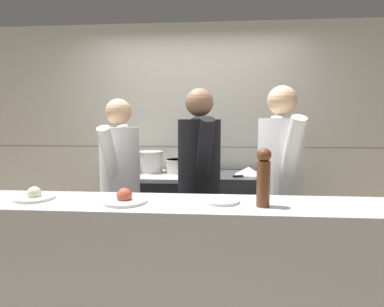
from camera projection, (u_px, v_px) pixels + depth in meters
The scene contains 16 objects.
wall_back_tiled at pixel (196, 134), 3.62m from camera, with size 8.00×0.06×2.60m.
oven_range at pixel (152, 212), 3.35m from camera, with size 0.89×0.71×0.89m.
prep_counter at pixel (241, 214), 3.27m from camera, with size 0.98×0.65×0.89m.
pass_counter at pixel (185, 280), 1.84m from camera, with size 2.75×0.45×0.97m.
stock_pot at pixel (128, 162), 3.33m from camera, with size 0.28×0.28×0.22m.
sauce_pot at pixel (150, 161), 3.35m from camera, with size 0.28×0.28×0.24m.
braising_pot at pixel (177, 165), 3.32m from camera, with size 0.26×0.26×0.15m.
mixing_bowl_steel at pixel (249, 171), 3.20m from camera, with size 0.29×0.29×0.08m.
chefs_knife at pixel (246, 176), 3.07m from camera, with size 0.34×0.14×0.02m.
plated_dish_main at pixel (34, 196), 1.87m from camera, with size 0.24×0.24×0.08m.
plated_dish_appetiser at pixel (124, 199), 1.79m from camera, with size 0.27×0.27×0.09m.
plated_dish_dessert at pixel (220, 200), 1.80m from camera, with size 0.23×0.23×0.02m.
pepper_mill at pixel (263, 176), 1.69m from camera, with size 0.08×0.08×0.34m.
chef_head_cook at pixel (120, 185), 2.56m from camera, with size 0.35×0.72×1.64m.
chef_sous at pixel (199, 182), 2.47m from camera, with size 0.42×0.75×1.72m.
chef_line at pixel (279, 183), 2.38m from camera, with size 0.40×0.76×1.73m.
Camera 1 is at (0.23, -2.08, 1.45)m, focal length 28.00 mm.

